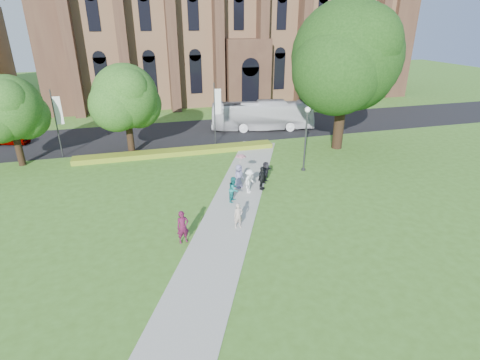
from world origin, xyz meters
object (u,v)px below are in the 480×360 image
object	(u,v)px
car_0	(10,138)
pedestrian_0	(183,227)
tour_coach	(262,115)
streetlamp	(306,131)
large_tree	(346,57)

from	to	relation	value
car_0	pedestrian_0	world-z (taller)	pedestrian_0
tour_coach	car_0	bearing A→B (deg)	97.04
car_0	tour_coach	bearing A→B (deg)	-73.87
car_0	streetlamp	bearing A→B (deg)	-99.94
tour_coach	large_tree	bearing A→B (deg)	-138.54
large_tree	tour_coach	xyz separation A→B (m)	(-4.88, 8.08, -6.77)
streetlamp	large_tree	world-z (taller)	large_tree
pedestrian_0	tour_coach	bearing A→B (deg)	48.77
large_tree	pedestrian_0	xyz separation A→B (m)	(-16.40, -12.65, -7.38)
large_tree	pedestrian_0	size ratio (longest dim) A/B	6.97
large_tree	car_0	size ratio (longest dim) A/B	3.64
streetlamp	large_tree	size ratio (longest dim) A/B	0.40
car_0	pedestrian_0	size ratio (longest dim) A/B	1.92
tour_coach	pedestrian_0	xyz separation A→B (m)	(-11.52, -20.72, -0.60)
streetlamp	large_tree	bearing A→B (deg)	39.29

